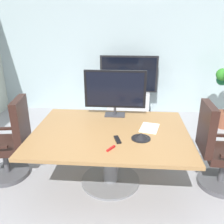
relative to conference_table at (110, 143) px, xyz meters
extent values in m
plane|color=#99999E|center=(0.01, -0.13, -0.56)|extent=(6.71, 6.71, 0.00)
cube|color=#9EB2B7|center=(0.01, 2.73, 0.81)|extent=(5.55, 0.10, 2.74)
cube|color=olive|center=(0.00, 0.00, 0.15)|extent=(1.87, 1.39, 0.04)
cylinder|color=slate|center=(0.00, 0.00, -0.22)|extent=(0.20, 0.20, 0.69)
cylinder|color=slate|center=(0.00, 0.00, -0.55)|extent=(0.76, 0.76, 0.03)
cylinder|color=#4C4C51|center=(-1.41, 0.03, -0.53)|extent=(0.56, 0.56, 0.06)
cylinder|color=#4C4C51|center=(-1.41, 0.03, -0.32)|extent=(0.07, 0.07, 0.36)
cube|color=black|center=(-1.41, 0.03, -0.10)|extent=(0.55, 0.55, 0.10)
cube|color=black|center=(-1.14, 0.07, 0.23)|extent=(0.16, 0.46, 0.60)
cube|color=black|center=(-1.43, 0.29, 0.02)|extent=(0.28, 0.09, 0.03)
cylinder|color=#4C4C51|center=(1.41, 0.03, -0.53)|extent=(0.56, 0.56, 0.06)
cylinder|color=#4C4C51|center=(1.41, 0.03, -0.32)|extent=(0.07, 0.07, 0.36)
cube|color=black|center=(1.14, 0.04, 0.23)|extent=(0.10, 0.46, 0.60)
cube|color=black|center=(1.40, 0.29, 0.02)|extent=(0.28, 0.06, 0.03)
cube|color=#333338|center=(0.02, 0.52, 0.18)|extent=(0.28, 0.18, 0.02)
cylinder|color=#333338|center=(0.02, 0.52, 0.24)|extent=(0.04, 0.04, 0.10)
cube|color=black|center=(0.02, 0.53, 0.55)|extent=(0.84, 0.04, 0.52)
cube|color=black|center=(0.02, 0.51, 0.55)|extent=(0.77, 0.01, 0.47)
cube|color=#B7BABC|center=(0.19, 2.38, -0.29)|extent=(0.90, 0.36, 0.55)
cube|color=black|center=(0.19, 2.36, 0.37)|extent=(1.20, 0.06, 0.76)
cube|color=black|center=(0.19, 2.32, 0.37)|extent=(1.12, 0.01, 0.69)
cylinder|color=brown|center=(2.10, 1.90, -0.41)|extent=(0.34, 0.34, 0.30)
sphere|color=#1A6037|center=(2.01, 2.09, 0.34)|extent=(0.22, 0.22, 0.22)
sphere|color=#318427|center=(1.92, 1.91, 0.48)|extent=(0.23, 0.23, 0.23)
cone|color=black|center=(0.36, -0.17, 0.20)|extent=(0.19, 0.19, 0.07)
cylinder|color=black|center=(0.36, -0.17, 0.17)|extent=(0.22, 0.22, 0.01)
cube|color=black|center=(0.10, -0.23, 0.18)|extent=(0.10, 0.18, 0.02)
cube|color=red|center=(0.04, -0.43, 0.18)|extent=(0.09, 0.12, 0.02)
cube|color=white|center=(0.48, 0.12, 0.17)|extent=(0.28, 0.34, 0.01)
camera|label=1|loc=(0.22, -2.59, 1.42)|focal=38.19mm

